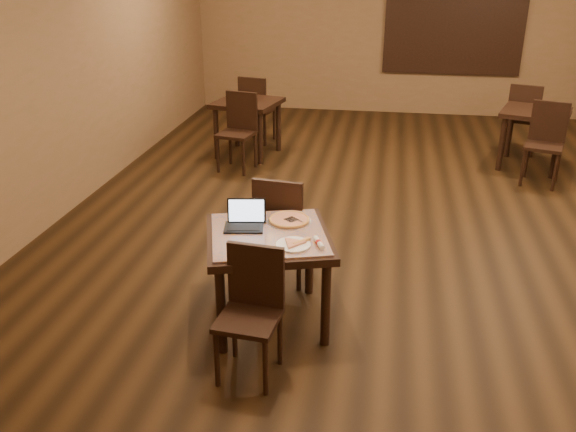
% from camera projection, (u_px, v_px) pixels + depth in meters
% --- Properties ---
extents(ground, '(10.00, 10.00, 0.00)m').
position_uv_depth(ground, '(428.00, 224.00, 6.60)').
color(ground, black).
rests_on(ground, ground).
extents(wall_back, '(8.00, 0.02, 3.00)m').
position_uv_depth(wall_back, '(424.00, 28.00, 10.52)').
color(wall_back, '#845F43').
rests_on(wall_back, ground).
extents(wall_left, '(0.02, 10.00, 3.00)m').
position_uv_depth(wall_left, '(65.00, 73.00, 6.61)').
color(wall_left, '#845F43').
rests_on(wall_left, ground).
extents(mural, '(2.34, 0.05, 1.64)m').
position_uv_depth(mural, '(454.00, 25.00, 10.39)').
color(mural, '#245087').
rests_on(mural, wall_back).
extents(tiled_table, '(1.15, 1.15, 0.76)m').
position_uv_depth(tiled_table, '(268.00, 245.00, 4.62)').
color(tiled_table, black).
rests_on(tiled_table, ground).
extents(chair_main_near, '(0.44, 0.44, 0.92)m').
position_uv_depth(chair_main_near, '(252.00, 304.00, 4.12)').
color(chair_main_near, black).
rests_on(chair_main_near, ground).
extents(chair_main_far, '(0.48, 0.48, 1.00)m').
position_uv_depth(chair_main_far, '(281.00, 224.00, 5.22)').
color(chair_main_far, black).
rests_on(chair_main_far, ground).
extents(laptop, '(0.33, 0.28, 0.20)m').
position_uv_depth(laptop, '(245.00, 220.00, 4.68)').
color(laptop, black).
rests_on(laptop, tiled_table).
extents(plate, '(0.25, 0.25, 0.01)m').
position_uv_depth(plate, '(293.00, 245.00, 4.38)').
color(plate, white).
rests_on(plate, tiled_table).
extents(pizza_slice, '(0.27, 0.27, 0.02)m').
position_uv_depth(pizza_slice, '(293.00, 243.00, 4.37)').
color(pizza_slice, beige).
rests_on(pizza_slice, plate).
extents(pizza_pan, '(0.35, 0.35, 0.01)m').
position_uv_depth(pizza_pan, '(289.00, 221.00, 4.78)').
color(pizza_pan, silver).
rests_on(pizza_pan, tiled_table).
extents(pizza_whole, '(0.32, 0.32, 0.02)m').
position_uv_depth(pizza_whole, '(289.00, 219.00, 4.77)').
color(pizza_whole, beige).
rests_on(pizza_whole, pizza_pan).
extents(spatula, '(0.22, 0.21, 0.01)m').
position_uv_depth(spatula, '(291.00, 219.00, 4.75)').
color(spatula, silver).
rests_on(spatula, pizza_whole).
extents(napkin_roll, '(0.11, 0.18, 0.04)m').
position_uv_depth(napkin_roll, '(319.00, 243.00, 4.38)').
color(napkin_roll, white).
rests_on(napkin_roll, tiled_table).
extents(other_table_a, '(1.05, 1.05, 0.78)m').
position_uv_depth(other_table_a, '(535.00, 120.00, 8.09)').
color(other_table_a, black).
rests_on(other_table_a, ground).
extents(other_table_a_chair_near, '(0.55, 0.55, 1.01)m').
position_uv_depth(other_table_a_chair_near, '(546.00, 138.00, 7.58)').
color(other_table_a_chair_near, black).
rests_on(other_table_a_chair_near, ground).
extents(other_table_a_chair_far, '(0.55, 0.55, 1.01)m').
position_uv_depth(other_table_a_chair_far, '(524.00, 115.00, 8.66)').
color(other_table_a_chair_far, black).
rests_on(other_table_a_chair_far, ground).
extents(other_table_b, '(0.99, 0.99, 0.79)m').
position_uv_depth(other_table_b, '(247.00, 110.00, 8.59)').
color(other_table_b, black).
rests_on(other_table_b, ground).
extents(other_table_b_chair_near, '(0.52, 0.52, 1.02)m').
position_uv_depth(other_table_b_chair_near, '(239.00, 127.00, 8.08)').
color(other_table_b_chair_near, black).
rests_on(other_table_b_chair_near, ground).
extents(other_table_b_chair_far, '(0.52, 0.52, 1.02)m').
position_uv_depth(other_table_b_chair_far, '(255.00, 106.00, 9.16)').
color(other_table_b_chair_far, black).
rests_on(other_table_b_chair_far, ground).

